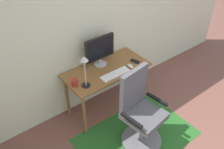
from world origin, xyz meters
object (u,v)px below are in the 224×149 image
cell_phone (135,61)px  coffee_cup (75,83)px  keyboard (115,74)px  desk (107,74)px  monitor (100,49)px  desk_lamp (84,66)px  computer_mouse (130,66)px  office_chair (140,116)px

cell_phone → coffee_cup: bearing=158.7°
coffee_cup → keyboard: bearing=-13.8°
desk → monitor: monitor is taller
cell_phone → desk_lamp: size_ratio=0.32×
keyboard → desk_lamp: 0.53m
keyboard → desk_lamp: desk_lamp is taller
desk → computer_mouse: computer_mouse is taller
cell_phone → desk: bearing=149.1°
monitor → keyboard: monitor is taller
monitor → desk_lamp: 0.51m
keyboard → office_chair: (-0.06, -0.58, -0.28)m
desk_lamp → coffee_cup: bearing=141.1°
keyboard → cell_phone: bearing=9.8°
monitor → desk_lamp: desk_lamp is taller
computer_mouse → desk_lamp: bearing=177.3°
desk → cell_phone: (0.44, -0.10, 0.09)m
computer_mouse → monitor: bearing=133.3°
keyboard → office_chair: office_chair is taller
monitor → computer_mouse: monitor is taller
desk → keyboard: size_ratio=2.80×
desk → desk_lamp: (-0.42, -0.13, 0.40)m
monitor → computer_mouse: 0.48m
monitor → office_chair: bearing=-93.0°
coffee_cup → office_chair: bearing=-56.1°
desk_lamp → office_chair: (0.37, -0.63, -0.58)m
monitor → coffee_cup: 0.60m
keyboard → computer_mouse: (0.28, 0.01, 0.01)m
coffee_cup → desk_lamp: size_ratio=0.22×
desk → desk_lamp: 0.59m
cell_phone → office_chair: size_ratio=0.13×
office_chair → keyboard: bearing=76.2°
desk → computer_mouse: bearing=-29.4°
coffee_cup → cell_phone: bearing=-3.6°
computer_mouse → office_chair: size_ratio=0.10×
monitor → coffee_cup: monitor is taller
office_chair → desk: bearing=78.6°
computer_mouse → coffee_cup: size_ratio=1.08×
desk → keyboard: keyboard is taller
computer_mouse → desk_lamp: desk_lamp is taller
keyboard → coffee_cup: size_ratio=4.48×
coffee_cup → office_chair: size_ratio=0.09×
monitor → desk: bearing=-89.1°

